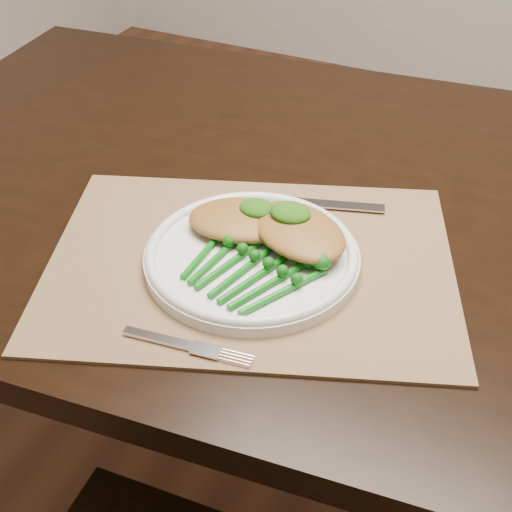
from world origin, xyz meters
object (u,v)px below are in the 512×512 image
at_px(dining_table, 353,386).
at_px(placemat, 251,263).
at_px(chicken_fillet_left, 242,220).
at_px(broccolini_bundle, 245,269).
at_px(dinner_plate, 252,256).

relative_size(dining_table, placemat, 3.34).
relative_size(placemat, chicken_fillet_left, 3.63).
bearing_deg(chicken_fillet_left, placemat, -70.27).
height_order(chicken_fillet_left, broccolini_bundle, chicken_fillet_left).
bearing_deg(dining_table, dinner_plate, -122.51).
distance_m(dining_table, broccolini_bundle, 0.47).
bearing_deg(placemat, chicken_fillet_left, 107.82).
height_order(dining_table, dinner_plate, dinner_plate).
distance_m(dining_table, placemat, 0.43).
height_order(dinner_plate, chicken_fillet_left, chicken_fillet_left).
relative_size(placemat, dinner_plate, 1.88).
xyz_separation_m(placemat, chicken_fillet_left, (-0.03, 0.04, 0.03)).
bearing_deg(broccolini_bundle, dinner_plate, 118.41).
xyz_separation_m(dining_table, chicken_fillet_left, (-0.13, -0.15, 0.41)).
xyz_separation_m(dining_table, broccolini_bundle, (-0.09, -0.23, 0.40)).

